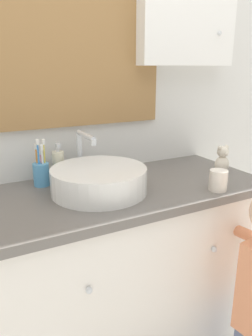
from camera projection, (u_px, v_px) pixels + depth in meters
wall_back at (99, 74)px, 1.51m from camera, size 3.20×0.18×2.50m
vanity_counter at (125, 271)px, 1.50m from camera, size 1.22×0.56×0.83m
sink_basin at (99, 179)px, 1.31m from camera, size 0.38×0.44×0.22m
toothbrush_holder at (41, 173)px, 1.38m from camera, size 0.07×0.07×0.20m
soap_dispenser at (59, 166)px, 1.44m from camera, size 0.05×0.05×0.17m
teddy_bear at (222, 160)px, 1.55m from camera, size 0.07×0.06×0.13m
drinking_cup at (218, 180)px, 1.33m from camera, size 0.07×0.07×0.09m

